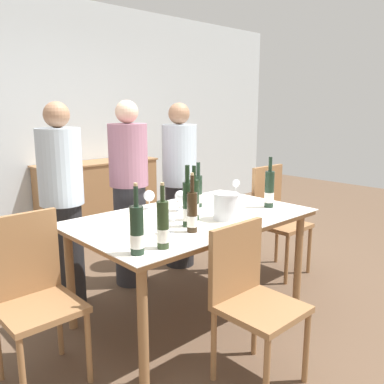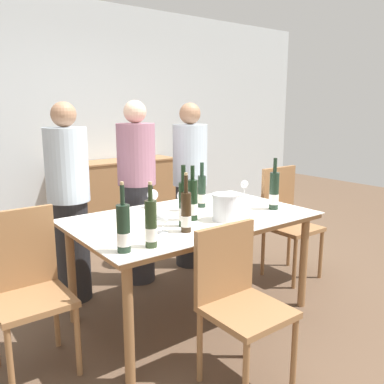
{
  "view_description": "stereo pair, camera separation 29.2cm",
  "coord_description": "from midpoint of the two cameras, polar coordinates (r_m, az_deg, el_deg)",
  "views": [
    {
      "loc": [
        -1.95,
        -2.09,
        1.55
      ],
      "look_at": [
        0.0,
        0.0,
        0.95
      ],
      "focal_mm": 38.0,
      "sensor_mm": 36.0,
      "label": 1
    },
    {
      "loc": [
        -1.72,
        -2.28,
        1.55
      ],
      "look_at": [
        0.0,
        0.0,
        0.95
      ],
      "focal_mm": 38.0,
      "sensor_mm": 36.0,
      "label": 2
    }
  ],
  "objects": [
    {
      "name": "wine_glass_2",
      "position": [
        3.63,
        9.67,
        0.94
      ],
      "size": [
        0.07,
        0.07,
        0.15
      ],
      "color": "white",
      "rests_on": "dining_table"
    },
    {
      "name": "chair_left_end",
      "position": [
        2.58,
        -19.19,
        -11.73
      ],
      "size": [
        0.42,
        0.42,
        0.96
      ],
      "color": "#996B42",
      "rests_on": "ground_plane"
    },
    {
      "name": "ice_bucket",
      "position": [
        2.85,
        7.52,
        -2.04
      ],
      "size": [
        0.18,
        0.18,
        0.19
      ],
      "color": "silver",
      "rests_on": "dining_table"
    },
    {
      "name": "wine_glass_0",
      "position": [
        3.18,
        -2.95,
        -0.49
      ],
      "size": [
        0.09,
        0.09,
        0.15
      ],
      "color": "white",
      "rests_on": "dining_table"
    },
    {
      "name": "wine_bottle_2",
      "position": [
        2.83,
        3.02,
        -1.29
      ],
      "size": [
        0.07,
        0.07,
        0.39
      ],
      "color": "black",
      "rests_on": "dining_table"
    },
    {
      "name": "dining_table",
      "position": [
        2.98,
        2.81,
        -4.73
      ],
      "size": [
        1.72,
        1.05,
        0.77
      ],
      "color": "#996B42",
      "rests_on": "ground_plane"
    },
    {
      "name": "chair_near_front",
      "position": [
        2.37,
        9.97,
        -14.02
      ],
      "size": [
        0.42,
        0.42,
        0.9
      ],
      "color": "#996B42",
      "rests_on": "ground_plane"
    },
    {
      "name": "back_wall",
      "position": [
        5.14,
        -16.36,
        9.72
      ],
      "size": [
        8.0,
        0.1,
        2.8
      ],
      "color": "silver",
      "rests_on": "ground_plane"
    },
    {
      "name": "wine_bottle_6",
      "position": [
        3.2,
        3.99,
        0.05
      ],
      "size": [
        0.06,
        0.06,
        0.36
      ],
      "color": "#1E3323",
      "rests_on": "dining_table"
    },
    {
      "name": "person_host",
      "position": [
        3.3,
        -14.47,
        -1.74
      ],
      "size": [
        0.33,
        0.33,
        1.59
      ],
      "color": "#262628",
      "rests_on": "ground_plane"
    },
    {
      "name": "person_guest_right",
      "position": [
        3.93,
        1.84,
        0.79
      ],
      "size": [
        0.33,
        0.33,
        1.59
      ],
      "color": "#262628",
      "rests_on": "ground_plane"
    },
    {
      "name": "wine_bottle_3",
      "position": [
        2.68,
        1.91,
        -1.82
      ],
      "size": [
        0.06,
        0.06,
        0.41
      ],
      "color": "black",
      "rests_on": "dining_table"
    },
    {
      "name": "ground_plane",
      "position": [
        3.25,
        2.68,
        -16.64
      ],
      "size": [
        12.0,
        12.0,
        0.0
      ],
      "primitive_type": "plane",
      "color": "brown"
    },
    {
      "name": "wine_bottle_0",
      "position": [
        2.56,
        2.42,
        -2.97
      ],
      "size": [
        0.07,
        0.07,
        0.38
      ],
      "color": "#332314",
      "rests_on": "dining_table"
    },
    {
      "name": "chair_right_end",
      "position": [
        3.88,
        15.12,
        -3.16
      ],
      "size": [
        0.42,
        0.42,
        1.0
      ],
      "color": "#996B42",
      "rests_on": "ground_plane"
    },
    {
      "name": "wine_bottle_1",
      "position": [
        2.28,
        -2.15,
        -4.7
      ],
      "size": [
        0.07,
        0.07,
        0.38
      ],
      "color": "#28381E",
      "rests_on": "dining_table"
    },
    {
      "name": "person_guest_left",
      "position": [
        3.57,
        -5.39,
        -0.28
      ],
      "size": [
        0.33,
        0.33,
        1.61
      ],
      "color": "#2D2D33",
      "rests_on": "ground_plane"
    },
    {
      "name": "wine_glass_1",
      "position": [
        3.4,
        2.6,
        0.36
      ],
      "size": [
        0.08,
        0.08,
        0.15
      ],
      "color": "white",
      "rests_on": "dining_table"
    },
    {
      "name": "wine_glass_3",
      "position": [
        3.09,
        1.36,
        -0.63
      ],
      "size": [
        0.09,
        0.09,
        0.16
      ],
      "color": "white",
      "rests_on": "dining_table"
    },
    {
      "name": "sideboard_cabinet",
      "position": [
        5.22,
        -8.79,
        -0.47
      ],
      "size": [
        1.53,
        0.46,
        0.89
      ],
      "color": "#996B42",
      "rests_on": "ground_plane"
    },
    {
      "name": "wine_bottle_4",
      "position": [
        2.22,
        -5.9,
        -5.32
      ],
      "size": [
        0.08,
        0.08,
        0.39
      ],
      "color": "#1E3323",
      "rests_on": "dining_table"
    },
    {
      "name": "wine_glass_4",
      "position": [
        2.55,
        -0.88,
        -3.82
      ],
      "size": [
        0.08,
        0.08,
        0.14
      ],
      "color": "white",
      "rests_on": "dining_table"
    },
    {
      "name": "wine_bottle_5",
      "position": [
        3.22,
        14.01,
        0.02
      ],
      "size": [
        0.07,
        0.07,
        0.4
      ],
      "color": "#1E3323",
      "rests_on": "dining_table"
    }
  ]
}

